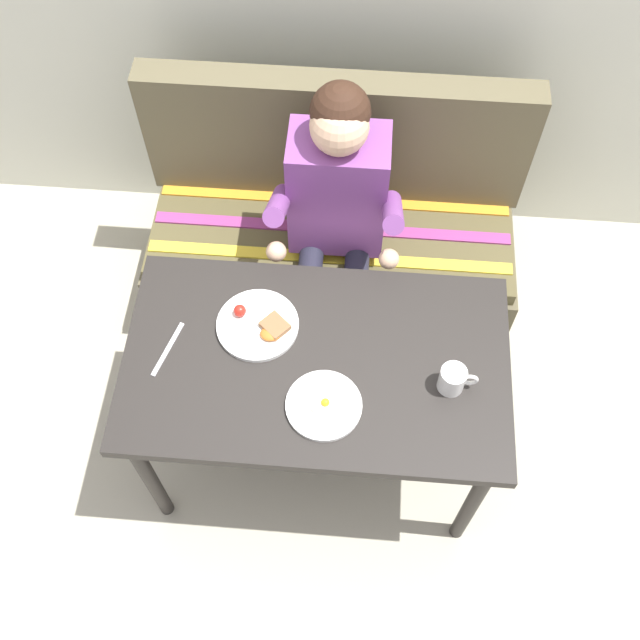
# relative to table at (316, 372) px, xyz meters

# --- Properties ---
(ground_plane) EXTENTS (8.00, 8.00, 0.00)m
(ground_plane) POSITION_rel_table_xyz_m (0.00, 0.00, -0.65)
(ground_plane) COLOR #ABA48F
(table) EXTENTS (1.20, 0.70, 0.73)m
(table) POSITION_rel_table_xyz_m (0.00, 0.00, 0.00)
(table) COLOR black
(table) RESTS_ON ground
(couch) EXTENTS (1.44, 0.56, 1.00)m
(couch) POSITION_rel_table_xyz_m (0.00, 0.76, -0.32)
(couch) COLOR brown
(couch) RESTS_ON ground
(person) EXTENTS (0.45, 0.61, 1.21)m
(person) POSITION_rel_table_xyz_m (0.02, 0.59, 0.09)
(person) COLOR #7A4086
(person) RESTS_ON ground
(plate_breakfast) EXTENTS (0.26, 0.26, 0.05)m
(plate_breakfast) POSITION_rel_table_xyz_m (-0.19, 0.10, 0.09)
(plate_breakfast) COLOR white
(plate_breakfast) RESTS_ON table
(plate_eggs) EXTENTS (0.23, 0.23, 0.04)m
(plate_eggs) POSITION_rel_table_xyz_m (0.04, -0.15, 0.09)
(plate_eggs) COLOR white
(plate_eggs) RESTS_ON table
(coffee_mug) EXTENTS (0.12, 0.08, 0.09)m
(coffee_mug) POSITION_rel_table_xyz_m (0.41, -0.06, 0.13)
(coffee_mug) COLOR white
(coffee_mug) RESTS_ON table
(knife) EXTENTS (0.07, 0.20, 0.00)m
(knife) POSITION_rel_table_xyz_m (-0.46, 0.00, 0.08)
(knife) COLOR silver
(knife) RESTS_ON table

